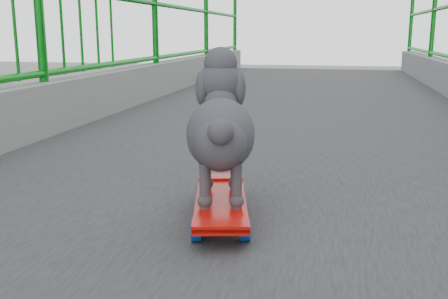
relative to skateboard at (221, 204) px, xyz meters
name	(u,v)px	position (x,y,z in m)	size (l,w,h in m)	color
skateboard	(221,204)	(0.00, 0.00, 0.00)	(0.27, 0.56, 0.07)	red
poodle	(221,126)	(-0.01, 0.03, 0.25)	(0.28, 0.50, 0.42)	#2E2B30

